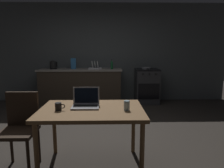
{
  "coord_description": "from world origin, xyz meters",
  "views": [
    {
      "loc": [
        0.2,
        -3.1,
        1.4
      ],
      "look_at": [
        0.28,
        0.6,
        0.78
      ],
      "focal_mm": 32.55,
      "sensor_mm": 36.0,
      "label": 1
    }
  ],
  "objects_px": {
    "bottle": "(112,65)",
    "stove_oven": "(147,86)",
    "laptop": "(86,103)",
    "dining_table": "(92,115)",
    "cereal_box": "(73,64)",
    "drinking_glass": "(127,106)",
    "dish_rack": "(95,67)",
    "frying_pan": "(146,68)",
    "chair": "(20,125)",
    "electric_kettle": "(53,65)",
    "coffee_mug": "(59,107)"
  },
  "relations": [
    {
      "from": "bottle",
      "to": "stove_oven",
      "type": "bearing_deg",
      "value": 2.9
    },
    {
      "from": "stove_oven",
      "to": "laptop",
      "type": "distance_m",
      "value": 3.28
    },
    {
      "from": "dining_table",
      "to": "cereal_box",
      "type": "bearing_deg",
      "value": 102.97
    },
    {
      "from": "drinking_glass",
      "to": "dish_rack",
      "type": "distance_m",
      "value": 3.19
    },
    {
      "from": "frying_pan",
      "to": "cereal_box",
      "type": "height_order",
      "value": "cereal_box"
    },
    {
      "from": "laptop",
      "to": "frying_pan",
      "type": "relative_size",
      "value": 0.79
    },
    {
      "from": "chair",
      "to": "electric_kettle",
      "type": "distance_m",
      "value": 3.1
    },
    {
      "from": "bottle",
      "to": "coffee_mug",
      "type": "bearing_deg",
      "value": -102.1
    },
    {
      "from": "drinking_glass",
      "to": "cereal_box",
      "type": "bearing_deg",
      "value": 109.37
    },
    {
      "from": "coffee_mug",
      "to": "drinking_glass",
      "type": "height_order",
      "value": "drinking_glass"
    },
    {
      "from": "drinking_glass",
      "to": "dish_rack",
      "type": "relative_size",
      "value": 0.33
    },
    {
      "from": "dining_table",
      "to": "drinking_glass",
      "type": "bearing_deg",
      "value": -11.21
    },
    {
      "from": "laptop",
      "to": "dish_rack",
      "type": "bearing_deg",
      "value": 79.04
    },
    {
      "from": "chair",
      "to": "laptop",
      "type": "bearing_deg",
      "value": -0.05
    },
    {
      "from": "chair",
      "to": "frying_pan",
      "type": "bearing_deg",
      "value": 52.25
    },
    {
      "from": "coffee_mug",
      "to": "drinking_glass",
      "type": "bearing_deg",
      "value": -0.64
    },
    {
      "from": "drinking_glass",
      "to": "laptop",
      "type": "bearing_deg",
      "value": 162.07
    },
    {
      "from": "stove_oven",
      "to": "laptop",
      "type": "relative_size",
      "value": 2.86
    },
    {
      "from": "dining_table",
      "to": "bottle",
      "type": "distance_m",
      "value": 3.05
    },
    {
      "from": "frying_pan",
      "to": "bottle",
      "type": "bearing_deg",
      "value": -178.7
    },
    {
      "from": "cereal_box",
      "to": "dish_rack",
      "type": "distance_m",
      "value": 0.58
    },
    {
      "from": "chair",
      "to": "drinking_glass",
      "type": "xyz_separation_m",
      "value": [
        1.25,
        -0.11,
        0.26
      ]
    },
    {
      "from": "stove_oven",
      "to": "coffee_mug",
      "type": "xyz_separation_m",
      "value": [
        -1.6,
        -3.13,
        0.32
      ]
    },
    {
      "from": "laptop",
      "to": "dish_rack",
      "type": "distance_m",
      "value": 2.99
    },
    {
      "from": "stove_oven",
      "to": "dining_table",
      "type": "relative_size",
      "value": 0.76
    },
    {
      "from": "drinking_glass",
      "to": "cereal_box",
      "type": "xyz_separation_m",
      "value": [
        -1.11,
        3.16,
        0.27
      ]
    },
    {
      "from": "frying_pan",
      "to": "cereal_box",
      "type": "bearing_deg",
      "value": 178.52
    },
    {
      "from": "stove_oven",
      "to": "laptop",
      "type": "xyz_separation_m",
      "value": [
        -1.31,
        -2.98,
        0.32
      ]
    },
    {
      "from": "dish_rack",
      "to": "drinking_glass",
      "type": "bearing_deg",
      "value": -80.2
    },
    {
      "from": "chair",
      "to": "cereal_box",
      "type": "distance_m",
      "value": 3.1
    },
    {
      "from": "stove_oven",
      "to": "drinking_glass",
      "type": "distance_m",
      "value": 3.26
    },
    {
      "from": "stove_oven",
      "to": "cereal_box",
      "type": "bearing_deg",
      "value": 179.34
    },
    {
      "from": "chair",
      "to": "electric_kettle",
      "type": "bearing_deg",
      "value": 93.9
    },
    {
      "from": "coffee_mug",
      "to": "frying_pan",
      "type": "bearing_deg",
      "value": 63.21
    },
    {
      "from": "electric_kettle",
      "to": "drinking_glass",
      "type": "distance_m",
      "value": 3.55
    },
    {
      "from": "stove_oven",
      "to": "frying_pan",
      "type": "xyz_separation_m",
      "value": [
        -0.03,
        -0.03,
        0.48
      ]
    },
    {
      "from": "bottle",
      "to": "drinking_glass",
      "type": "distance_m",
      "value": 3.1
    },
    {
      "from": "stove_oven",
      "to": "cereal_box",
      "type": "relative_size",
      "value": 3.26
    },
    {
      "from": "dish_rack",
      "to": "chair",
      "type": "bearing_deg",
      "value": -103.16
    },
    {
      "from": "stove_oven",
      "to": "bottle",
      "type": "height_order",
      "value": "bottle"
    },
    {
      "from": "electric_kettle",
      "to": "cereal_box",
      "type": "xyz_separation_m",
      "value": [
        0.53,
        0.02,
        0.04
      ]
    },
    {
      "from": "frying_pan",
      "to": "dish_rack",
      "type": "xyz_separation_m",
      "value": [
        -1.34,
        0.03,
        0.02
      ]
    },
    {
      "from": "dining_table",
      "to": "cereal_box",
      "type": "xyz_separation_m",
      "value": [
        -0.71,
        3.08,
        0.4
      ]
    },
    {
      "from": "electric_kettle",
      "to": "coffee_mug",
      "type": "bearing_deg",
      "value": -74.41
    },
    {
      "from": "stove_oven",
      "to": "electric_kettle",
      "type": "bearing_deg",
      "value": 179.94
    },
    {
      "from": "laptop",
      "to": "electric_kettle",
      "type": "distance_m",
      "value": 3.21
    },
    {
      "from": "cereal_box",
      "to": "drinking_glass",
      "type": "bearing_deg",
      "value": -70.63
    },
    {
      "from": "frying_pan",
      "to": "stove_oven",
      "type": "bearing_deg",
      "value": 40.16
    },
    {
      "from": "drinking_glass",
      "to": "coffee_mug",
      "type": "bearing_deg",
      "value": 179.36
    },
    {
      "from": "bottle",
      "to": "cereal_box",
      "type": "relative_size",
      "value": 0.9
    }
  ]
}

